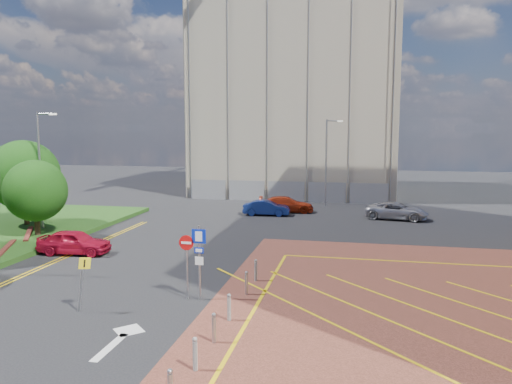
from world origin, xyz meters
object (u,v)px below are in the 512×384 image
(tree_d, at_px, (24,175))
(lamp_left_far, at_px, (41,166))
(tree_c, at_px, (35,191))
(sign_cluster, at_px, (195,255))
(car_red_left, at_px, (74,242))
(lamp_back, at_px, (327,159))
(car_red_back, at_px, (286,204))
(car_blue_back, at_px, (266,208))
(car_silver_back, at_px, (397,211))
(warning_sign, at_px, (82,277))

(tree_d, xyz_separation_m, lamp_left_far, (2.08, -1.00, 0.79))
(tree_c, height_order, tree_d, tree_d)
(sign_cluster, relative_size, car_red_left, 0.77)
(car_red_left, bearing_deg, sign_cluster, -127.51)
(tree_c, height_order, lamp_back, lamp_back)
(car_red_back, bearing_deg, car_blue_back, 132.60)
(lamp_left_far, bearing_deg, tree_c, -65.29)
(car_red_back, height_order, car_silver_back, car_red_back)
(tree_c, bearing_deg, car_blue_back, 42.24)
(warning_sign, height_order, car_blue_back, warning_sign)
(sign_cluster, relative_size, warning_sign, 1.42)
(tree_c, height_order, sign_cluster, tree_c)
(car_red_left, height_order, car_silver_back, car_red_left)
(car_red_left, distance_m, car_silver_back, 24.33)
(car_blue_back, bearing_deg, car_red_left, 146.64)
(tree_d, distance_m, car_silver_back, 28.23)
(lamp_left_far, xyz_separation_m, lamp_back, (18.50, 16.00, -0.30))
(tree_d, relative_size, lamp_back, 0.76)
(lamp_back, relative_size, car_red_back, 1.70)
(tree_d, bearing_deg, lamp_back, 36.09)
(warning_sign, distance_m, car_red_left, 9.95)
(car_silver_back, bearing_deg, sign_cluster, 164.64)
(tree_d, relative_size, sign_cluster, 1.90)
(sign_cluster, xyz_separation_m, warning_sign, (-3.83, -2.29, -0.52))
(warning_sign, height_order, car_red_back, warning_sign)
(warning_sign, distance_m, car_silver_back, 27.11)
(lamp_left_far, height_order, car_silver_back, lamp_left_far)
(lamp_back, relative_size, car_blue_back, 2.08)
(lamp_back, height_order, warning_sign, lamp_back)
(warning_sign, relative_size, car_blue_back, 0.58)
(warning_sign, xyz_separation_m, car_silver_back, (13.55, 23.46, -0.75))
(car_red_left, relative_size, car_blue_back, 1.07)
(car_red_back, bearing_deg, lamp_left_far, 116.78)
(tree_d, xyz_separation_m, car_silver_back, (26.51, 9.16, -3.19))
(lamp_left_far, xyz_separation_m, car_red_left, (5.42, -5.02, -3.96))
(sign_cluster, bearing_deg, car_blue_back, 92.10)
(warning_sign, xyz_separation_m, car_blue_back, (3.07, 23.13, -0.79))
(tree_d, height_order, sign_cluster, tree_d)
(car_silver_back, bearing_deg, car_blue_back, 101.10)
(car_blue_back, bearing_deg, lamp_back, -39.89)
(tree_d, distance_m, sign_cluster, 20.74)
(lamp_left_far, xyz_separation_m, warning_sign, (10.88, -13.30, -3.23))
(car_red_left, xyz_separation_m, car_blue_back, (8.53, 14.85, -0.07))
(lamp_back, distance_m, warning_sign, 30.42)
(warning_sign, height_order, car_silver_back, warning_sign)
(car_silver_back, bearing_deg, car_red_left, 137.90)
(tree_c, bearing_deg, car_silver_back, 27.35)
(car_red_left, bearing_deg, car_red_back, -35.40)
(car_red_back, bearing_deg, lamp_back, -46.72)
(warning_sign, bearing_deg, tree_c, 131.39)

